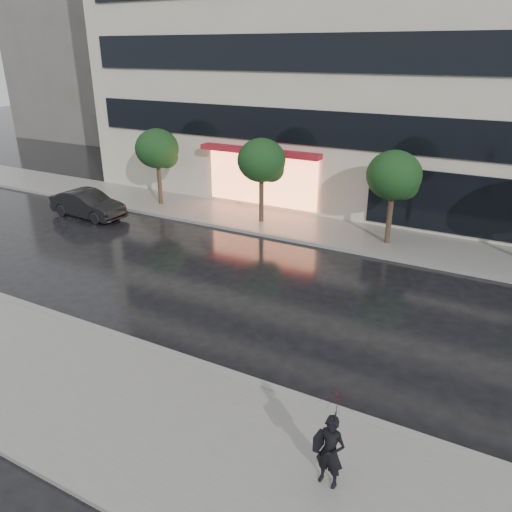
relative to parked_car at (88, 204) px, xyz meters
The scene contains 12 objects.
ground 12.80m from the parked_car, 31.84° to the right, with size 120.00×120.00×0.00m, color black.
sidewalk_near 14.77m from the parked_car, 42.62° to the right, with size 60.00×4.50×0.12m, color slate.
sidewalk_far 11.43m from the parked_car, 17.89° to the left, with size 60.00×3.50×0.12m, color slate.
curb_near 13.35m from the parked_car, 35.49° to the right, with size 60.00×0.25×0.14m, color gray.
curb_far 11.02m from the parked_car, ahead, with size 60.00×0.25×0.14m, color gray.
office_building 17.71m from the parked_car, 45.95° to the left, with size 30.00×12.76×18.00m.
bg_building_left 26.33m from the parked_car, 131.67° to the left, with size 14.00×10.00×12.00m, color #59544F.
tree_far_west 4.43m from the parked_car, 59.69° to the left, with size 2.20×2.20×3.99m.
tree_mid_west 8.87m from the parked_car, 22.53° to the left, with size 2.20×2.20×3.99m.
tree_mid_east 14.48m from the parked_car, 13.28° to the left, with size 2.20×2.20×3.99m.
parked_car is the anchor object (origin of this frame).
pedestrian_with_umbrella 19.01m from the parked_car, 31.02° to the right, with size 0.88×0.89×2.09m.
Camera 1 is at (7.57, -9.85, 7.66)m, focal length 35.00 mm.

